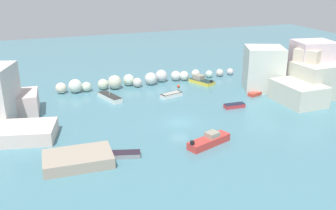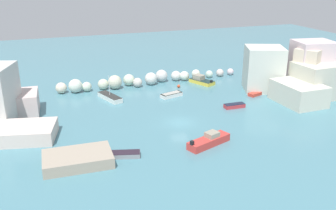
{
  "view_description": "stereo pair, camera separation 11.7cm",
  "coord_description": "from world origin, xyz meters",
  "px_view_note": "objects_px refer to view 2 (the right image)",
  "views": [
    {
      "loc": [
        -19.13,
        -47.22,
        21.39
      ],
      "look_at": [
        0.0,
        5.06,
        1.0
      ],
      "focal_mm": 40.23,
      "sensor_mm": 36.0,
      "label": 1
    },
    {
      "loc": [
        -19.02,
        -47.26,
        21.39
      ],
      "look_at": [
        0.0,
        5.06,
        1.0
      ],
      "focal_mm": 40.23,
      "sensor_mm": 36.0,
      "label": 2
    }
  ],
  "objects_px": {
    "stone_dock": "(78,159)",
    "moored_boat_2": "(234,106)",
    "moored_boat_0": "(110,97)",
    "moored_boat_3": "(209,141)",
    "moored_boat_5": "(257,93)",
    "moored_boat_4": "(125,154)",
    "moored_boat_6": "(171,95)",
    "channel_buoy": "(179,86)",
    "moored_boat_1": "(201,80)"
  },
  "relations": [
    {
      "from": "channel_buoy",
      "to": "moored_boat_6",
      "type": "bearing_deg",
      "value": -124.6
    },
    {
      "from": "moored_boat_3",
      "to": "moored_boat_0",
      "type": "bearing_deg",
      "value": 90.78
    },
    {
      "from": "stone_dock",
      "to": "moored_boat_2",
      "type": "height_order",
      "value": "stone_dock"
    },
    {
      "from": "moored_boat_0",
      "to": "moored_boat_6",
      "type": "relative_size",
      "value": 1.41
    },
    {
      "from": "moored_boat_3",
      "to": "moored_boat_5",
      "type": "distance_m",
      "value": 22.79
    },
    {
      "from": "moored_boat_5",
      "to": "stone_dock",
      "type": "bearing_deg",
      "value": -174.94
    },
    {
      "from": "moored_boat_0",
      "to": "moored_boat_4",
      "type": "bearing_deg",
      "value": -25.34
    },
    {
      "from": "channel_buoy",
      "to": "moored_boat_3",
      "type": "bearing_deg",
      "value": -102.49
    },
    {
      "from": "channel_buoy",
      "to": "moored_boat_2",
      "type": "relative_size",
      "value": 0.17
    },
    {
      "from": "moored_boat_2",
      "to": "moored_boat_5",
      "type": "distance_m",
      "value": 8.26
    },
    {
      "from": "moored_boat_4",
      "to": "moored_boat_5",
      "type": "height_order",
      "value": "moored_boat_4"
    },
    {
      "from": "moored_boat_3",
      "to": "moored_boat_2",
      "type": "bearing_deg",
      "value": 27.85
    },
    {
      "from": "moored_boat_3",
      "to": "moored_boat_6",
      "type": "relative_size",
      "value": 1.52
    },
    {
      "from": "moored_boat_0",
      "to": "moored_boat_3",
      "type": "height_order",
      "value": "moored_boat_0"
    },
    {
      "from": "moored_boat_1",
      "to": "moored_boat_5",
      "type": "distance_m",
      "value": 11.79
    },
    {
      "from": "moored_boat_4",
      "to": "moored_boat_6",
      "type": "distance_m",
      "value": 23.0
    },
    {
      "from": "moored_boat_2",
      "to": "moored_boat_6",
      "type": "relative_size",
      "value": 0.81
    },
    {
      "from": "stone_dock",
      "to": "moored_boat_2",
      "type": "distance_m",
      "value": 28.23
    },
    {
      "from": "channel_buoy",
      "to": "moored_boat_4",
      "type": "relative_size",
      "value": 0.15
    },
    {
      "from": "stone_dock",
      "to": "moored_boat_4",
      "type": "height_order",
      "value": "stone_dock"
    },
    {
      "from": "moored_boat_0",
      "to": "moored_boat_4",
      "type": "height_order",
      "value": "moored_boat_0"
    },
    {
      "from": "moored_boat_5",
      "to": "moored_boat_6",
      "type": "height_order",
      "value": "moored_boat_6"
    },
    {
      "from": "moored_boat_1",
      "to": "moored_boat_3",
      "type": "relative_size",
      "value": 0.85
    },
    {
      "from": "moored_boat_0",
      "to": "moored_boat_2",
      "type": "xyz_separation_m",
      "value": [
        18.17,
        -10.84,
        -0.1
      ]
    },
    {
      "from": "channel_buoy",
      "to": "moored_boat_3",
      "type": "height_order",
      "value": "moored_boat_3"
    },
    {
      "from": "channel_buoy",
      "to": "moored_boat_0",
      "type": "xyz_separation_m",
      "value": [
        -13.66,
        -2.38,
        0.14
      ]
    },
    {
      "from": "moored_boat_3",
      "to": "moored_boat_4",
      "type": "height_order",
      "value": "moored_boat_3"
    },
    {
      "from": "channel_buoy",
      "to": "moored_boat_2",
      "type": "xyz_separation_m",
      "value": [
        4.51,
        -13.22,
        0.04
      ]
    },
    {
      "from": "moored_boat_1",
      "to": "moored_boat_6",
      "type": "distance_m",
      "value": 10.17
    },
    {
      "from": "stone_dock",
      "to": "moored_boat_3",
      "type": "bearing_deg",
      "value": -2.25
    },
    {
      "from": "moored_boat_2",
      "to": "moored_boat_3",
      "type": "bearing_deg",
      "value": -131.17
    },
    {
      "from": "moored_boat_2",
      "to": "moored_boat_5",
      "type": "bearing_deg",
      "value": 32.93
    },
    {
      "from": "stone_dock",
      "to": "moored_boat_0",
      "type": "bearing_deg",
      "value": 68.99
    },
    {
      "from": "channel_buoy",
      "to": "moored_boat_2",
      "type": "height_order",
      "value": "moored_boat_2"
    },
    {
      "from": "stone_dock",
      "to": "moored_boat_0",
      "type": "distance_m",
      "value": 22.64
    },
    {
      "from": "stone_dock",
      "to": "moored_boat_5",
      "type": "bearing_deg",
      "value": 23.79
    },
    {
      "from": "moored_boat_5",
      "to": "moored_boat_6",
      "type": "xyz_separation_m",
      "value": [
        -14.71,
        4.2,
        0.09
      ]
    },
    {
      "from": "moored_boat_4",
      "to": "moored_boat_6",
      "type": "bearing_deg",
      "value": 71.4
    },
    {
      "from": "channel_buoy",
      "to": "moored_boat_3",
      "type": "relative_size",
      "value": 0.09
    },
    {
      "from": "moored_boat_4",
      "to": "moored_boat_1",
      "type": "bearing_deg",
      "value": 64.94
    },
    {
      "from": "moored_boat_3",
      "to": "moored_boat_4",
      "type": "distance_m",
      "value": 10.84
    },
    {
      "from": "moored_boat_1",
      "to": "moored_boat_6",
      "type": "xyz_separation_m",
      "value": [
        -8.39,
        -5.75,
        -0.19
      ]
    },
    {
      "from": "moored_boat_6",
      "to": "moored_boat_0",
      "type": "bearing_deg",
      "value": 151.49
    },
    {
      "from": "moored_boat_6",
      "to": "channel_buoy",
      "type": "bearing_deg",
      "value": 39.08
    },
    {
      "from": "moored_boat_3",
      "to": "moored_boat_5",
      "type": "xyz_separation_m",
      "value": [
        16.87,
        15.32,
        -0.31
      ]
    },
    {
      "from": "stone_dock",
      "to": "moored_boat_6",
      "type": "relative_size",
      "value": 1.84
    },
    {
      "from": "moored_boat_1",
      "to": "moored_boat_2",
      "type": "xyz_separation_m",
      "value": [
        -0.67,
        -14.33,
        -0.23
      ]
    },
    {
      "from": "moored_boat_4",
      "to": "moored_boat_6",
      "type": "xyz_separation_m",
      "value": [
        12.98,
        18.98,
        0.07
      ]
    },
    {
      "from": "moored_boat_1",
      "to": "moored_boat_3",
      "type": "bearing_deg",
      "value": 132.89
    },
    {
      "from": "moored_boat_0",
      "to": "moored_boat_1",
      "type": "xyz_separation_m",
      "value": [
        18.84,
        3.49,
        0.13
      ]
    }
  ]
}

